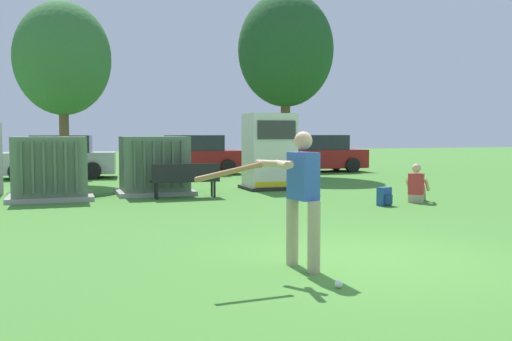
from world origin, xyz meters
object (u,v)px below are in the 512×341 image
backpack (385,197)px  sports_ball (339,284)px  parked_car_left_of_center (59,158)px  seated_spectator (417,187)px  parked_car_rightmost (318,155)px  generator_enclosure (269,152)px  transformer_west (50,169)px  parked_car_right_of_center (192,156)px  batter (299,192)px  transformer_mid_west (154,166)px  park_bench (186,178)px

backpack → sports_ball: bearing=-125.4°
parked_car_left_of_center → seated_spectator: bearing=-52.0°
parked_car_rightmost → sports_ball: bearing=-114.4°
generator_enclosure → parked_car_left_of_center: generator_enclosure is taller
transformer_west → parked_car_right_of_center: 9.24m
parked_car_rightmost → backpack: bearing=-107.4°
parked_car_right_of_center → parked_car_rightmost: (5.61, -0.22, 0.00)m
batter → sports_ball: bearing=-85.7°
transformer_mid_west → parked_car_right_of_center: size_ratio=0.48×
sports_ball → transformer_west: bearing=107.6°
batter → seated_spectator: (5.55, 5.51, -0.60)m
transformer_west → seated_spectator: size_ratio=2.18×
backpack → transformer_west: bearing=152.5°
parked_car_left_of_center → parked_car_rightmost: same height
generator_enclosure → backpack: size_ratio=5.23×
generator_enclosure → park_bench: 3.38m
generator_enclosure → parked_car_rightmost: 8.08m
transformer_mid_west → sports_ball: transformer_mid_west is taller
generator_enclosure → seated_spectator: 4.91m
transformer_west → parked_car_left_of_center: size_ratio=0.48×
generator_enclosure → park_bench: bearing=-151.8°
park_bench → batter: 8.20m
park_bench → transformer_mid_west: bearing=115.8°
seated_spectator → generator_enclosure: bearing=118.9°
sports_ball → park_bench: bearing=88.7°
seated_spectator → sports_ball: bearing=-130.3°
transformer_west → generator_enclosure: (6.29, 0.73, 0.35)m
parked_car_right_of_center → parked_car_rightmost: same height
transformer_mid_west → batter: 9.48m
transformer_west → batter: 9.54m
backpack → parked_car_left_of_center: 13.33m
sports_ball → parked_car_rightmost: 18.97m
transformer_mid_west → park_bench: transformer_mid_west is taller
transformer_mid_west → backpack: 6.45m
seated_spectator → transformer_mid_west: bearing=146.1°
seated_spectator → park_bench: bearing=153.1°
seated_spectator → transformer_west: bearing=157.9°
seated_spectator → backpack: 1.23m
generator_enclosure → batter: bearing=-108.2°
park_bench → parked_car_left_of_center: 8.70m
transformer_mid_west → generator_enclosure: size_ratio=0.91×
park_bench → parked_car_rightmost: (7.62, 8.14, 0.22)m
backpack → parked_car_right_of_center: size_ratio=0.10×
park_bench → sports_ball: park_bench is taller
backpack → generator_enclosure: bearing=104.4°
batter → parked_car_right_of_center: (2.29, 16.54, -0.22)m
generator_enclosure → batter: (-3.20, -9.75, -0.16)m
sports_ball → seated_spectator: (5.47, 6.46, 0.33)m
park_bench → parked_car_rightmost: bearing=46.9°
backpack → parked_car_right_of_center: 11.62m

